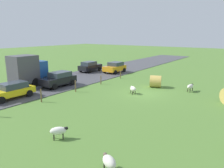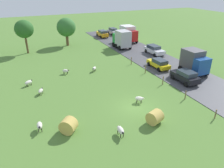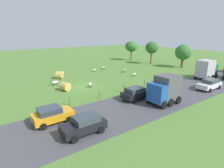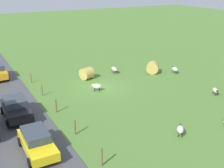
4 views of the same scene
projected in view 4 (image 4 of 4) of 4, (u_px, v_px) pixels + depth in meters
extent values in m
plane|color=#517A33|center=(101.00, 87.00, 30.53)|extent=(160.00, 160.00, 0.00)
ellipsoid|color=white|center=(180.00, 129.00, 20.94)|extent=(0.97, 1.02, 0.47)
ellipsoid|color=black|center=(180.00, 125.00, 21.32)|extent=(0.31, 0.31, 0.20)
cylinder|color=#2D2823|center=(178.00, 132.00, 21.32)|extent=(0.07, 0.07, 0.33)
cylinder|color=#2D2823|center=(182.00, 132.00, 21.27)|extent=(0.07, 0.07, 0.33)
cylinder|color=#2D2823|center=(178.00, 135.00, 20.84)|extent=(0.07, 0.07, 0.33)
cylinder|color=#2D2823|center=(182.00, 135.00, 20.79)|extent=(0.07, 0.07, 0.33)
ellipsoid|color=beige|center=(215.00, 90.00, 28.46)|extent=(0.86, 1.09, 0.44)
ellipsoid|color=black|center=(217.00, 91.00, 27.98)|extent=(0.28, 0.31, 0.20)
cylinder|color=#2D2823|center=(217.00, 94.00, 28.32)|extent=(0.07, 0.07, 0.31)
cylinder|color=#2D2823|center=(215.00, 94.00, 28.31)|extent=(0.07, 0.07, 0.31)
cylinder|color=#2D2823|center=(215.00, 92.00, 28.83)|extent=(0.07, 0.07, 0.31)
cylinder|color=#2D2823|center=(213.00, 92.00, 28.83)|extent=(0.07, 0.07, 0.31)
ellipsoid|color=silver|center=(114.00, 69.00, 34.98)|extent=(0.57, 1.23, 0.48)
ellipsoid|color=black|center=(112.00, 67.00, 35.43)|extent=(0.20, 0.27, 0.20)
cylinder|color=#2D2823|center=(112.00, 71.00, 35.33)|extent=(0.07, 0.07, 0.38)
cylinder|color=#2D2823|center=(114.00, 71.00, 35.44)|extent=(0.07, 0.07, 0.38)
cylinder|color=#2D2823|center=(114.00, 73.00, 34.77)|extent=(0.07, 0.07, 0.38)
cylinder|color=#2D2823|center=(116.00, 72.00, 34.88)|extent=(0.07, 0.07, 0.38)
ellipsoid|color=silver|center=(97.00, 86.00, 29.40)|extent=(1.04, 0.98, 0.51)
ellipsoid|color=silver|center=(93.00, 85.00, 29.44)|extent=(0.32, 0.30, 0.20)
cylinder|color=#2D2823|center=(94.00, 90.00, 29.44)|extent=(0.07, 0.07, 0.33)
cylinder|color=#2D2823|center=(95.00, 89.00, 29.70)|extent=(0.07, 0.07, 0.33)
cylinder|color=#2D2823|center=(99.00, 90.00, 29.35)|extent=(0.07, 0.07, 0.33)
cylinder|color=#2D2823|center=(100.00, 89.00, 29.61)|extent=(0.07, 0.07, 0.33)
ellipsoid|color=silver|center=(175.00, 69.00, 34.91)|extent=(0.58, 1.07, 0.49)
ellipsoid|color=black|center=(172.00, 67.00, 35.29)|extent=(0.20, 0.28, 0.20)
cylinder|color=#2D2823|center=(172.00, 72.00, 35.23)|extent=(0.07, 0.07, 0.38)
cylinder|color=#2D2823|center=(174.00, 71.00, 35.34)|extent=(0.07, 0.07, 0.38)
cylinder|color=#2D2823|center=(175.00, 73.00, 34.75)|extent=(0.07, 0.07, 0.38)
cylinder|color=#2D2823|center=(177.00, 73.00, 34.85)|extent=(0.07, 0.07, 0.38)
ellipsoid|color=brown|center=(224.00, 120.00, 22.19)|extent=(0.31, 0.28, 0.20)
cylinder|color=#2D2823|center=(224.00, 124.00, 22.48)|extent=(0.07, 0.07, 0.31)
cylinder|color=tan|center=(153.00, 68.00, 34.88)|extent=(1.83, 1.79, 1.46)
cylinder|color=tan|center=(87.00, 73.00, 32.94)|extent=(1.64, 1.70, 1.35)
cylinder|color=brown|center=(31.00, 78.00, 31.77)|extent=(0.12, 0.12, 1.04)
cylinder|color=brown|center=(42.00, 91.00, 28.19)|extent=(0.12, 0.12, 1.10)
cylinder|color=brown|center=(56.00, 106.00, 24.61)|extent=(0.12, 0.12, 1.22)
cylinder|color=brown|center=(75.00, 127.00, 21.04)|extent=(0.12, 0.12, 1.21)
cylinder|color=brown|center=(102.00, 157.00, 17.47)|extent=(0.12, 0.12, 1.27)
cube|color=yellow|center=(37.00, 144.00, 18.74)|extent=(1.73, 4.25, 0.60)
cube|color=#333D47|center=(35.00, 134.00, 18.80)|extent=(1.52, 2.33, 0.56)
cylinder|color=black|center=(57.00, 155.00, 18.11)|extent=(0.22, 0.64, 0.64)
cylinder|color=black|center=(30.00, 163.00, 17.32)|extent=(0.22, 0.64, 0.64)
cylinder|color=black|center=(45.00, 135.00, 20.37)|extent=(0.22, 0.64, 0.64)
cylinder|color=black|center=(20.00, 142.00, 19.58)|extent=(0.22, 0.64, 0.64)
cylinder|color=black|center=(8.00, 78.00, 32.36)|extent=(0.22, 0.64, 0.64)
cylinder|color=black|center=(4.00, 72.00, 34.42)|extent=(0.22, 0.64, 0.64)
cube|color=black|center=(16.00, 110.00, 23.48)|extent=(1.92, 4.12, 0.77)
cube|color=#333D47|center=(15.00, 101.00, 23.50)|extent=(1.69, 2.26, 0.56)
cylinder|color=black|center=(32.00, 118.00, 22.95)|extent=(0.22, 0.64, 0.64)
cylinder|color=black|center=(8.00, 123.00, 22.08)|extent=(0.22, 0.64, 0.64)
cylinder|color=black|center=(25.00, 106.00, 25.15)|extent=(0.22, 0.64, 0.64)
cylinder|color=black|center=(2.00, 110.00, 24.27)|extent=(0.22, 0.64, 0.64)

